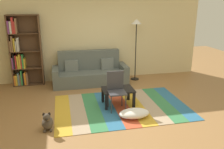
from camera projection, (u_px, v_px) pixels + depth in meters
ground_plane at (117, 110)px, 5.52m from camera, size 14.00×14.00×0.00m
back_wall at (98, 37)px, 7.50m from camera, size 6.80×0.10×2.70m
rug at (122, 107)px, 5.67m from camera, size 3.15×2.07×0.01m
couch at (90, 73)px, 7.24m from camera, size 2.26×0.80×1.00m
bookshelf at (22, 54)px, 6.91m from camera, size 0.90×0.28×2.10m
coffee_table at (118, 92)px, 5.69m from camera, size 0.75×0.54×0.41m
pouf at (134, 113)px, 5.12m from camera, size 0.67×0.41×0.18m
dog at (47, 122)px, 4.64m from camera, size 0.22×0.35×0.40m
standing_lamp at (136, 30)px, 7.22m from camera, size 0.32×0.32×1.93m
tv_remote at (116, 88)px, 5.70m from camera, size 0.07×0.15×0.02m
folding_chair at (116, 87)px, 5.44m from camera, size 0.40×0.40×0.90m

